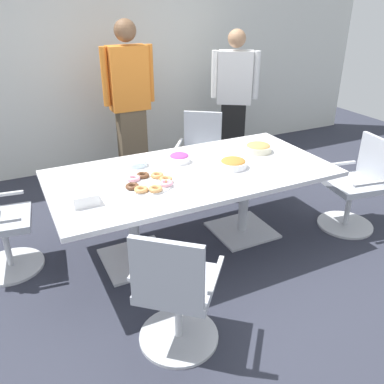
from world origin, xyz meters
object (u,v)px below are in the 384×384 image
plate_stack (136,163)px  office_chair_2 (356,189)px  office_chair_3 (201,158)px  snack_bowl_pretzels (233,163)px  office_chair_1 (176,296)px  donut_platter (149,183)px  person_standing_1 (234,97)px  snack_bowl_candy_mix (179,158)px  conference_table (192,184)px  napkin_pile (84,198)px  snack_bowl_cookies (258,147)px  person_standing_0 (130,101)px

plate_stack → office_chair_2: bearing=-19.6°
office_chair_3 → snack_bowl_pretzels: size_ratio=3.75×
office_chair_1 → office_chair_2: size_ratio=1.00×
snack_bowl_pretzels → plate_stack: (-0.74, 0.41, -0.02)m
donut_platter → snack_bowl_pretzels: bearing=1.2°
snack_bowl_pretzels → donut_platter: snack_bowl_pretzels is taller
snack_bowl_pretzels → office_chair_3: bearing=77.0°
person_standing_1 → snack_bowl_pretzels: person_standing_1 is taller
person_standing_1 → snack_bowl_pretzels: bearing=91.6°
donut_platter → snack_bowl_candy_mix: bearing=39.0°
snack_bowl_candy_mix → conference_table: bearing=-87.4°
donut_platter → plate_stack: 0.43m
office_chair_1 → person_standing_1: person_standing_1 is taller
person_standing_1 → conference_table: bearing=82.3°
snack_bowl_candy_mix → napkin_pile: bearing=-156.0°
office_chair_2 → office_chair_3: same height
conference_table → donut_platter: 0.46m
office_chair_1 → plate_stack: size_ratio=4.89×
office_chair_3 → snack_bowl_candy_mix: size_ratio=4.74×
snack_bowl_cookies → plate_stack: (-1.16, 0.18, -0.02)m
donut_platter → office_chair_1: bearing=-101.6°
snack_bowl_cookies → plate_stack: size_ratio=1.36×
person_standing_1 → plate_stack: size_ratio=9.34×
office_chair_2 → office_chair_3: size_ratio=1.00×
snack_bowl_cookies → donut_platter: (-1.21, -0.25, -0.02)m
napkin_pile → snack_bowl_cookies: bearing=10.9°
office_chair_2 → snack_bowl_pretzels: size_ratio=3.75×
person_standing_1 → snack_bowl_cookies: (-0.64, -1.49, -0.11)m
person_standing_0 → snack_bowl_candy_mix: bearing=89.3°
office_chair_3 → napkin_pile: office_chair_3 is taller
office_chair_1 → plate_stack: 1.42m
snack_bowl_cookies → napkin_pile: 1.77m
person_standing_0 → office_chair_2: bearing=128.0°
office_chair_2 → snack_bowl_cookies: (-0.82, 0.53, 0.39)m
person_standing_1 → office_chair_3: bearing=70.4°
office_chair_2 → person_standing_0: 2.65m
office_chair_3 → plate_stack: 1.27m
conference_table → snack_bowl_candy_mix: (-0.01, 0.24, 0.17)m
office_chair_3 → snack_bowl_cookies: 0.98m
office_chair_3 → conference_table: bearing=94.7°
snack_bowl_pretzels → donut_platter: bearing=-178.8°
donut_platter → person_standing_0: bearing=76.0°
person_standing_1 → plate_stack: person_standing_1 is taller
snack_bowl_candy_mix → plate_stack: size_ratio=1.03×
office_chair_1 → donut_platter: bearing=119.1°
office_chair_1 → donut_platter: 1.01m
snack_bowl_pretzels → donut_platter: size_ratio=0.62×
snack_bowl_candy_mix → person_standing_1: bearing=44.4°
person_standing_1 → donut_platter: bearing=76.5°
office_chair_3 → snack_bowl_pretzels: 1.21m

